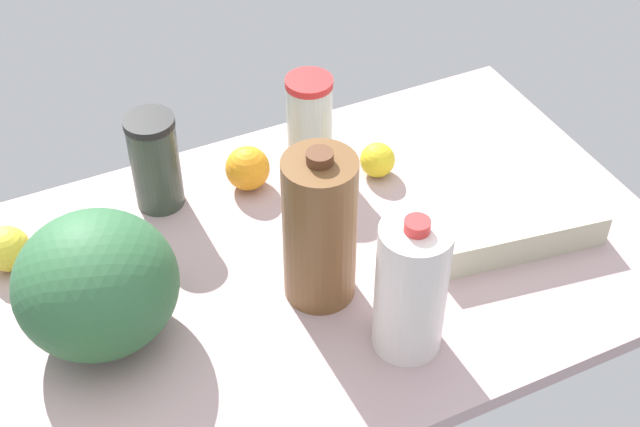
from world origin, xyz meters
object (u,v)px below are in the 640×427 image
at_px(tumbler_cup, 309,121).
at_px(orange_by_jug, 248,168).
at_px(watermelon, 96,284).
at_px(lemon_loose, 377,160).
at_px(shaker_bottle, 155,162).
at_px(lemon_beside_bowl, 7,249).
at_px(milk_jug, 411,288).
at_px(egg_carton, 513,229).
at_px(chocolate_milk_jug, 320,229).

xyz_separation_m(tumbler_cup, orange_by_jug, (-0.14, -0.02, -0.05)).
relative_size(watermelon, lemon_loose, 3.76).
xyz_separation_m(shaker_bottle, lemon_beside_bowl, (-0.28, -0.05, -0.06)).
xyz_separation_m(lemon_beside_bowl, orange_by_jug, (0.44, 0.02, 0.00)).
xyz_separation_m(watermelon, lemon_loose, (0.57, 0.16, -0.07)).
distance_m(tumbler_cup, orange_by_jug, 0.15).
height_order(watermelon, milk_jug, milk_jug).
height_order(egg_carton, tumbler_cup, tumbler_cup).
relative_size(lemon_loose, orange_by_jug, 0.80).
height_order(watermelon, chocolate_milk_jug, chocolate_milk_jug).
bearing_deg(tumbler_cup, egg_carton, -58.05).
distance_m(lemon_loose, orange_by_jug, 0.25).
distance_m(watermelon, chocolate_milk_jug, 0.35).
xyz_separation_m(egg_carton, chocolate_milk_jug, (-0.35, 0.04, 0.11)).
bearing_deg(lemon_beside_bowl, orange_by_jug, 2.80).
bearing_deg(chocolate_milk_jug, watermelon, 169.35).
relative_size(egg_carton, watermelon, 1.24).
height_order(milk_jug, orange_by_jug, milk_jug).
bearing_deg(tumbler_cup, milk_jug, -96.44).
xyz_separation_m(tumbler_cup, milk_jug, (-0.05, -0.47, 0.03)).
bearing_deg(watermelon, lemon_beside_bowl, 116.91).
distance_m(chocolate_milk_jug, lemon_beside_bowl, 0.54).
xyz_separation_m(egg_carton, lemon_loose, (-0.12, 0.27, 0.00)).
relative_size(chocolate_milk_jug, lemon_beside_bowl, 3.70).
distance_m(egg_carton, lemon_loose, 0.29).
distance_m(shaker_bottle, lemon_loose, 0.41).
distance_m(egg_carton, milk_jug, 0.31).
relative_size(watermelon, milk_jug, 0.98).
relative_size(egg_carton, lemon_beside_bowl, 3.99).
bearing_deg(milk_jug, shaker_bottle, 116.94).
relative_size(chocolate_milk_jug, milk_jug, 1.13).
bearing_deg(chocolate_milk_jug, milk_jug, -64.32).
xyz_separation_m(egg_carton, lemon_beside_bowl, (-0.80, 0.32, 0.01)).
distance_m(lemon_beside_bowl, lemon_loose, 0.68).
distance_m(tumbler_cup, milk_jug, 0.48).
bearing_deg(tumbler_cup, watermelon, -151.93).
distance_m(egg_carton, watermelon, 0.71).
bearing_deg(egg_carton, lemon_loose, 123.36).
xyz_separation_m(shaker_bottle, egg_carton, (0.52, -0.37, -0.06)).
height_order(chocolate_milk_jug, orange_by_jug, chocolate_milk_jug).
relative_size(watermelon, chocolate_milk_jug, 0.87).
height_order(shaker_bottle, orange_by_jug, shaker_bottle).
xyz_separation_m(watermelon, chocolate_milk_jug, (0.34, -0.06, 0.03)).
xyz_separation_m(chocolate_milk_jug, lemon_loose, (0.23, 0.23, -0.10)).
bearing_deg(orange_by_jug, milk_jug, -79.81).
bearing_deg(egg_carton, chocolate_milk_jug, -178.10).
relative_size(egg_carton, lemon_loose, 4.67).
xyz_separation_m(milk_jug, lemon_loose, (0.15, 0.38, -0.09)).
relative_size(shaker_bottle, tumbler_cup, 1.00).
relative_size(chocolate_milk_jug, orange_by_jug, 3.47).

